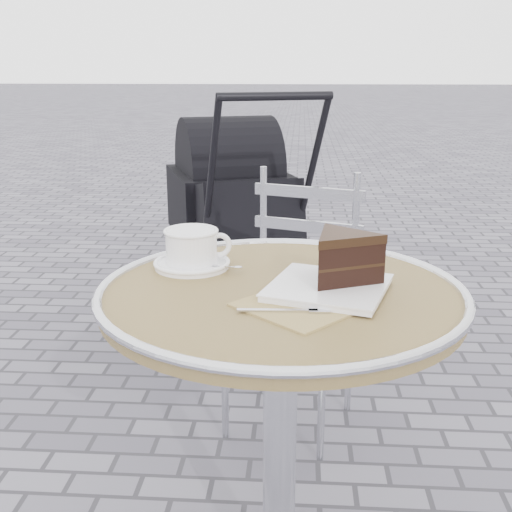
# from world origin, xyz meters

# --- Properties ---
(cafe_table) EXTENTS (0.72, 0.72, 0.74)m
(cafe_table) POSITION_xyz_m (0.00, 0.00, 0.57)
(cafe_table) COLOR silver
(cafe_table) RESTS_ON ground
(cappuccino_set) EXTENTS (0.19, 0.16, 0.08)m
(cappuccino_set) POSITION_xyz_m (-0.20, 0.13, 0.77)
(cappuccino_set) COLOR white
(cappuccino_set) RESTS_ON cafe_table
(cake_plate_set) EXTENTS (0.32, 0.34, 0.11)m
(cake_plate_set) POSITION_xyz_m (0.11, 0.00, 0.78)
(cake_plate_set) COLOR #9C7F55
(cake_plate_set) RESTS_ON cafe_table
(bistro_chair) EXTENTS (0.47, 0.47, 0.83)m
(bistro_chair) POSITION_xyz_m (0.04, 0.81, 0.51)
(bistro_chair) COLOR silver
(bistro_chair) RESTS_ON ground
(baby_stroller) EXTENTS (0.77, 1.11, 1.06)m
(baby_stroller) POSITION_xyz_m (-0.27, 1.74, 0.48)
(baby_stroller) COLOR black
(baby_stroller) RESTS_ON ground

